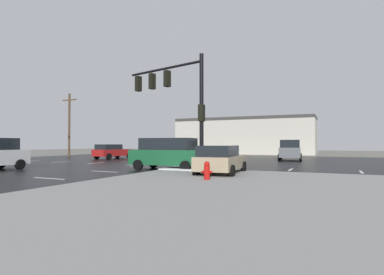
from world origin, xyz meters
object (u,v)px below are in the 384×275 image
Objects in this scene: fire_hydrant at (207,170)px; suv_green at (168,153)px; suv_grey at (290,150)px; traffic_signal_mast at (176,94)px; sedan_tan at (221,160)px; utility_pole_far at (69,124)px; sedan_red at (112,151)px.

suv_green is (-4.66, 5.01, 0.55)m from fire_hydrant.
traffic_signal_mast is at bearing 160.58° from suv_grey.
sedan_tan is 28.69m from utility_pole_far.
fire_hydrant is (3.16, -3.23, -4.01)m from traffic_signal_mast.
fire_hydrant is 0.10× the size of utility_pole_far.
traffic_signal_mast is 4.16m from suv_green.
suv_green is at bearing -29.71° from utility_pole_far.
utility_pole_far is (-26.51, -3.05, 3.13)m from suv_grey.
sedan_red is 0.94× the size of suv_grey.
sedan_tan is 16.87m from suv_grey.
utility_pole_far is at bearing 56.80° from sedan_tan.
sedan_red is at bearing -25.69° from traffic_signal_mast.
utility_pole_far reaches higher than sedan_red.
sedan_red is 18.79m from suv_grey.
suv_green is at bearing 132.89° from fire_hydrant.
suv_grey is (1.12, 19.89, 0.55)m from fire_hydrant.
sedan_tan reaches higher than fire_hydrant.
sedan_tan is at bearing 98.04° from fire_hydrant.
sedan_tan is at bearing 169.70° from suv_grey.
sedan_tan is (2.72, -0.14, -3.69)m from traffic_signal_mast.
traffic_signal_mast is 1.38× the size of sedan_tan.
sedan_red and sedan_tan have the same top height.
suv_green is 1.04× the size of sedan_red.
fire_hydrant is 30.69m from utility_pole_far.
utility_pole_far reaches higher than traffic_signal_mast.
utility_pole_far is (-25.39, 16.84, 3.68)m from fire_hydrant.
fire_hydrant is 0.17× the size of sedan_red.
sedan_tan is (16.52, -11.67, 0.00)m from sedan_red.
suv_grey is at bearing 6.55° from utility_pole_far.
utility_pole_far is (-24.95, 13.75, 3.36)m from sedan_tan.
sedan_tan is 0.58× the size of utility_pole_far.
suv_green is at bearing -121.59° from sedan_red.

